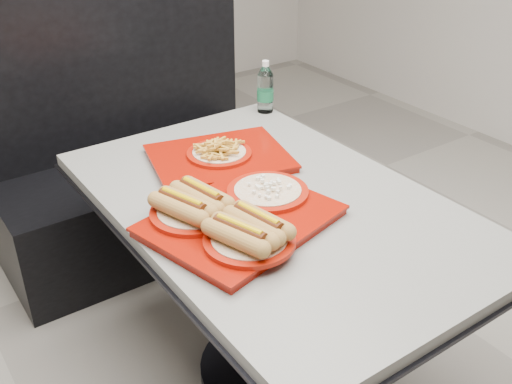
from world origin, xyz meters
TOP-DOWN VIEW (x-y plane):
  - ground at (0.00, 0.00)m, footprint 6.00×6.00m
  - diner_table at (0.00, 0.00)m, footprint 0.92×1.42m
  - booth_bench at (0.00, 1.09)m, footprint 1.30×0.57m
  - tray_near at (-0.19, -0.07)m, footprint 0.60×0.52m
  - tray_far at (0.00, 0.32)m, footprint 0.54×0.46m
  - water_bottle at (0.41, 0.61)m, footprint 0.07×0.07m

SIDE VIEW (x-z plane):
  - ground at x=0.00m, z-range 0.00..0.00m
  - booth_bench at x=0.00m, z-range -0.27..1.08m
  - diner_table at x=0.00m, z-range 0.21..0.96m
  - tray_far at x=0.00m, z-range 0.73..0.82m
  - tray_near at x=-0.19m, z-range 0.73..0.85m
  - water_bottle at x=0.41m, z-range 0.74..0.95m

